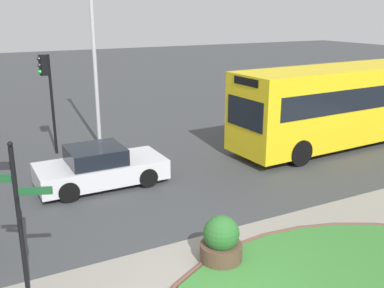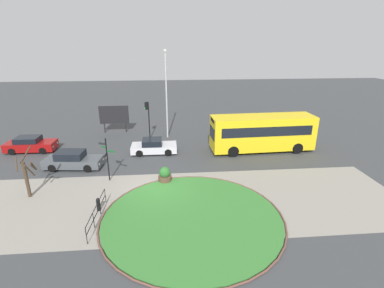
{
  "view_description": "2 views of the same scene",
  "coord_description": "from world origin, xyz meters",
  "px_view_note": "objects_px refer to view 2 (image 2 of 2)",
  "views": [
    {
      "loc": [
        -4.26,
        -6.59,
        5.53
      ],
      "look_at": [
        1.66,
        4.62,
        1.72
      ],
      "focal_mm": 41.55,
      "sensor_mm": 36.0,
      "label": 1
    },
    {
      "loc": [
        0.85,
        -17.92,
        9.72
      ],
      "look_at": [
        2.67,
        2.92,
        2.19
      ],
      "focal_mm": 26.68,
      "sensor_mm": 36.0,
      "label": 2
    }
  ],
  "objects_px": {
    "billboard_left": "(114,115)",
    "planter_near_signpost": "(165,175)",
    "bus_yellow": "(262,132)",
    "signpost_directional": "(107,157)",
    "car_far_lane": "(30,145)",
    "car_trailing": "(154,147)",
    "car_near_lane": "(73,160)",
    "street_tree_bare": "(27,174)",
    "bollard_foreground": "(98,204)",
    "traffic_light_near": "(147,112)",
    "lamppost_tall": "(166,93)"
  },
  "relations": [
    {
      "from": "billboard_left",
      "to": "planter_near_signpost",
      "type": "distance_m",
      "value": 13.97
    },
    {
      "from": "bus_yellow",
      "to": "signpost_directional",
      "type": "bearing_deg",
      "value": 18.63
    },
    {
      "from": "car_far_lane",
      "to": "billboard_left",
      "type": "bearing_deg",
      "value": 38.68
    },
    {
      "from": "planter_near_signpost",
      "to": "car_trailing",
      "type": "bearing_deg",
      "value": 99.93
    },
    {
      "from": "car_near_lane",
      "to": "street_tree_bare",
      "type": "relative_size",
      "value": 1.35
    },
    {
      "from": "bollard_foreground",
      "to": "car_near_lane",
      "type": "bearing_deg",
      "value": 117.42
    },
    {
      "from": "signpost_directional",
      "to": "billboard_left",
      "type": "bearing_deg",
      "value": 97.06
    },
    {
      "from": "bollard_foreground",
      "to": "bus_yellow",
      "type": "distance_m",
      "value": 15.98
    },
    {
      "from": "bollard_foreground",
      "to": "car_trailing",
      "type": "xyz_separation_m",
      "value": [
        2.98,
        9.38,
        0.17
      ]
    },
    {
      "from": "bus_yellow",
      "to": "planter_near_signpost",
      "type": "bearing_deg",
      "value": 29.42
    },
    {
      "from": "signpost_directional",
      "to": "bus_yellow",
      "type": "height_order",
      "value": "bus_yellow"
    },
    {
      "from": "bollard_foreground",
      "to": "car_near_lane",
      "type": "xyz_separation_m",
      "value": [
        -3.42,
        6.59,
        0.22
      ]
    },
    {
      "from": "signpost_directional",
      "to": "billboard_left",
      "type": "xyz_separation_m",
      "value": [
        -1.51,
        12.16,
        0.07
      ]
    },
    {
      "from": "traffic_light_near",
      "to": "planter_near_signpost",
      "type": "height_order",
      "value": "traffic_light_near"
    },
    {
      "from": "billboard_left",
      "to": "car_trailing",
      "type": "bearing_deg",
      "value": -57.15
    },
    {
      "from": "bus_yellow",
      "to": "car_trailing",
      "type": "relative_size",
      "value": 2.31
    },
    {
      "from": "signpost_directional",
      "to": "planter_near_signpost",
      "type": "height_order",
      "value": "signpost_directional"
    },
    {
      "from": "signpost_directional",
      "to": "bus_yellow",
      "type": "relative_size",
      "value": 0.35
    },
    {
      "from": "billboard_left",
      "to": "signpost_directional",
      "type": "bearing_deg",
      "value": -84.05
    },
    {
      "from": "signpost_directional",
      "to": "bollard_foreground",
      "type": "distance_m",
      "value": 4.29
    },
    {
      "from": "signpost_directional",
      "to": "car_trailing",
      "type": "distance_m",
      "value": 6.31
    },
    {
      "from": "car_near_lane",
      "to": "street_tree_bare",
      "type": "height_order",
      "value": "street_tree_bare"
    },
    {
      "from": "signpost_directional",
      "to": "bollard_foreground",
      "type": "relative_size",
      "value": 3.88
    },
    {
      "from": "bollard_foreground",
      "to": "bus_yellow",
      "type": "relative_size",
      "value": 0.09
    },
    {
      "from": "planter_near_signpost",
      "to": "street_tree_bare",
      "type": "height_order",
      "value": "street_tree_bare"
    },
    {
      "from": "car_near_lane",
      "to": "billboard_left",
      "type": "height_order",
      "value": "billboard_left"
    },
    {
      "from": "billboard_left",
      "to": "planter_near_signpost",
      "type": "bearing_deg",
      "value": -67.26
    },
    {
      "from": "bollard_foreground",
      "to": "car_near_lane",
      "type": "relative_size",
      "value": 0.18
    },
    {
      "from": "signpost_directional",
      "to": "car_near_lane",
      "type": "relative_size",
      "value": 0.71
    },
    {
      "from": "street_tree_bare",
      "to": "planter_near_signpost",
      "type": "bearing_deg",
      "value": 8.75
    },
    {
      "from": "traffic_light_near",
      "to": "bus_yellow",
      "type": "bearing_deg",
      "value": 145.82
    },
    {
      "from": "traffic_light_near",
      "to": "street_tree_bare",
      "type": "bearing_deg",
      "value": 46.23
    },
    {
      "from": "car_near_lane",
      "to": "planter_near_signpost",
      "type": "xyz_separation_m",
      "value": [
        7.43,
        -3.1,
        -0.14
      ]
    },
    {
      "from": "bollard_foreground",
      "to": "car_trailing",
      "type": "height_order",
      "value": "car_trailing"
    },
    {
      "from": "car_far_lane",
      "to": "billboard_left",
      "type": "distance_m",
      "value": 8.86
    },
    {
      "from": "bollard_foreground",
      "to": "lamppost_tall",
      "type": "xyz_separation_m",
      "value": [
        4.29,
        13.87,
        4.38
      ]
    },
    {
      "from": "billboard_left",
      "to": "planter_near_signpost",
      "type": "height_order",
      "value": "billboard_left"
    },
    {
      "from": "bus_yellow",
      "to": "car_far_lane",
      "type": "distance_m",
      "value": 21.64
    },
    {
      "from": "billboard_left",
      "to": "planter_near_signpost",
      "type": "relative_size",
      "value": 2.8
    },
    {
      "from": "bus_yellow",
      "to": "traffic_light_near",
      "type": "height_order",
      "value": "traffic_light_near"
    },
    {
      "from": "car_trailing",
      "to": "planter_near_signpost",
      "type": "height_order",
      "value": "car_trailing"
    },
    {
      "from": "lamppost_tall",
      "to": "billboard_left",
      "type": "xyz_separation_m",
      "value": [
        -5.89,
        2.32,
        -2.83
      ]
    },
    {
      "from": "signpost_directional",
      "to": "car_trailing",
      "type": "relative_size",
      "value": 0.8
    },
    {
      "from": "bollard_foreground",
      "to": "street_tree_bare",
      "type": "xyz_separation_m",
      "value": [
        -4.84,
        2.12,
        1.17
      ]
    },
    {
      "from": "bollard_foreground",
      "to": "billboard_left",
      "type": "distance_m",
      "value": 16.34
    },
    {
      "from": "car_near_lane",
      "to": "bus_yellow",
      "type": "bearing_deg",
      "value": 14.44
    },
    {
      "from": "bus_yellow",
      "to": "car_near_lane",
      "type": "bearing_deg",
      "value": 6.2
    },
    {
      "from": "car_trailing",
      "to": "planter_near_signpost",
      "type": "relative_size",
      "value": 3.6
    },
    {
      "from": "car_near_lane",
      "to": "lamppost_tall",
      "type": "xyz_separation_m",
      "value": [
        7.7,
        7.29,
        4.16
      ]
    },
    {
      "from": "signpost_directional",
      "to": "planter_near_signpost",
      "type": "distance_m",
      "value": 4.38
    }
  ]
}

